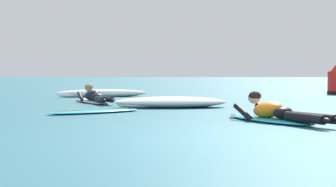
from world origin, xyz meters
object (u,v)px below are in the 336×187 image
Objects in this scene: drifting_surfboard at (95,111)px; channel_marker_buoy at (336,83)px; surfer_near at (274,114)px; surfer_far at (94,98)px.

drifting_surfboard is 1.82× the size of channel_marker_buoy.
drifting_surfboard is at bearing -128.74° from channel_marker_buoy.
surfer_near is 6.60m from surfer_far.
surfer_near is 1.23× the size of drifting_surfboard.
surfer_near is 11.69m from channel_marker_buoy.
surfer_near and surfer_far have the same top height.
channel_marker_buoy reaches higher than surfer_near.
surfer_far is 9.58m from channel_marker_buoy.
drifting_surfboard is 11.55m from channel_marker_buoy.
surfer_far is at bearing 99.34° from drifting_surfboard.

